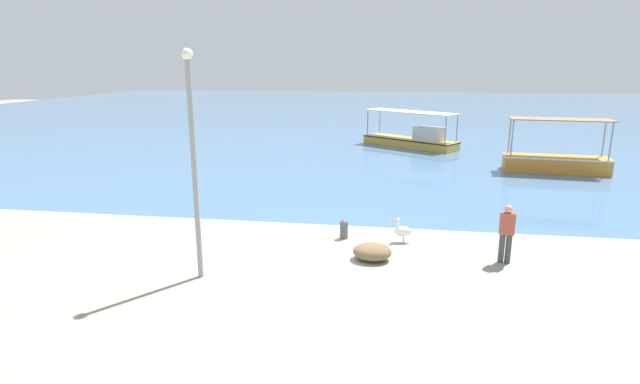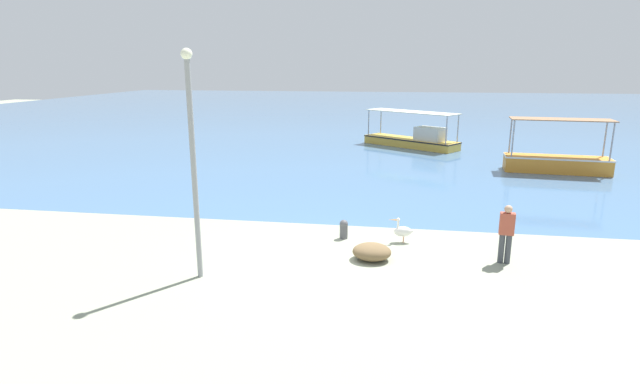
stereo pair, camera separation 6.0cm
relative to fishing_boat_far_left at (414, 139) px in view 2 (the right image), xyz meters
name	(u,v)px [view 2 (the right image)]	position (x,y,z in m)	size (l,w,h in m)	color
ground	(327,257)	(-2.98, -20.80, -0.58)	(120.00, 120.00, 0.00)	#969C84
harbor_water	(384,111)	(-2.98, 27.20, -0.58)	(110.00, 90.00, 0.00)	teal
fishing_boat_far_left	(414,139)	(0.00, 0.00, 0.00)	(6.52, 5.30, 2.39)	gold
fishing_boat_outer	(556,161)	(7.09, -7.18, 0.00)	(5.25, 1.98, 2.76)	orange
pelican	(403,231)	(-0.82, -19.19, -0.20)	(0.81, 0.33, 0.80)	#E0997A
lamp_post	(193,154)	(-6.09, -22.68, 2.69)	(0.28, 0.28, 5.82)	gray
mooring_bollard	(344,229)	(-2.68, -19.12, -0.25)	(0.27, 0.27, 0.62)	#47474C
fisherman_standing	(506,232)	(2.01, -20.46, 0.33)	(0.42, 0.27, 1.69)	#3D4048
net_pile	(372,252)	(-1.69, -20.80, -0.34)	(1.11, 0.94, 0.48)	brown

